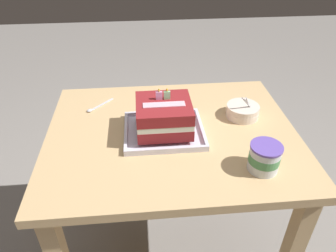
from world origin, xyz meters
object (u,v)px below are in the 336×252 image
(foil_tray, at_px, (164,131))
(bowl_stack, at_px, (243,111))
(serving_spoon_near_tray, at_px, (95,108))
(ice_cream_tub, at_px, (264,157))
(birthday_cake, at_px, (164,116))

(foil_tray, bearing_deg, bowl_stack, 14.70)
(bowl_stack, bearing_deg, serving_spoon_near_tray, 169.22)
(foil_tray, height_order, ice_cream_tub, ice_cream_tub)
(birthday_cake, distance_m, bowl_stack, 0.36)
(ice_cream_tub, bearing_deg, birthday_cake, 143.14)
(serving_spoon_near_tray, bearing_deg, ice_cream_tub, -36.44)
(bowl_stack, bearing_deg, foil_tray, -165.30)
(foil_tray, distance_m, birthday_cake, 0.07)
(foil_tray, xyz_separation_m, bowl_stack, (0.34, 0.09, 0.02))
(ice_cream_tub, bearing_deg, foil_tray, 143.14)
(serving_spoon_near_tray, bearing_deg, bowl_stack, -10.78)
(serving_spoon_near_tray, bearing_deg, birthday_cake, -35.97)
(serving_spoon_near_tray, bearing_deg, foil_tray, -35.98)
(bowl_stack, bearing_deg, ice_cream_tub, -94.10)
(birthday_cake, relative_size, bowl_stack, 1.50)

